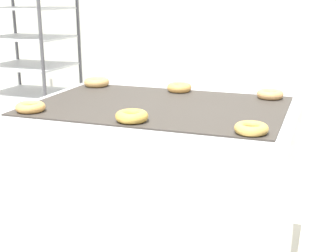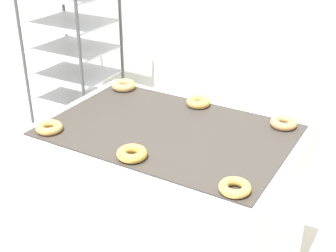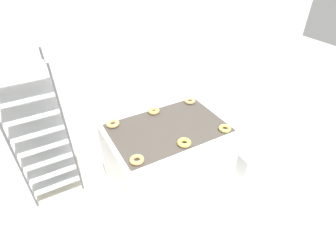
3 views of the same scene
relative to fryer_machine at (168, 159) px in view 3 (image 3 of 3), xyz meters
The scene contains 11 objects.
ground_plane 0.86m from the fryer_machine, 90.02° to the right, with size 14.00×14.00×0.00m, color beige.
wall_back 1.68m from the fryer_machine, 90.01° to the left, with size 8.00×0.05×2.80m.
fryer_machine is the anchor object (origin of this frame).
baking_rack_cart 1.53m from the fryer_machine, 149.59° to the left, with size 0.58×0.51×1.74m.
glaze_bin 1.15m from the fryer_machine, 13.84° to the right, with size 0.29×0.34×0.32m.
donut_near_left 0.79m from the fryer_machine, 148.09° to the right, with size 0.14×0.14×0.04m, color tan.
donut_near_center 0.60m from the fryer_machine, 90.51° to the right, with size 0.14×0.14×0.05m, color gold.
donut_near_right 0.80m from the fryer_machine, 33.66° to the right, with size 0.14×0.14×0.04m, color tan.
donut_far_left 0.80m from the fryer_machine, 146.73° to the left, with size 0.15×0.15×0.05m, color tan.
donut_far_center 0.61m from the fryer_machine, 89.67° to the left, with size 0.14×0.14×0.05m, color gold.
donut_far_right 0.79m from the fryer_machine, 33.24° to the left, with size 0.14×0.14×0.04m, color tan.
Camera 3 is at (-1.15, -1.32, 2.69)m, focal length 28.00 mm.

